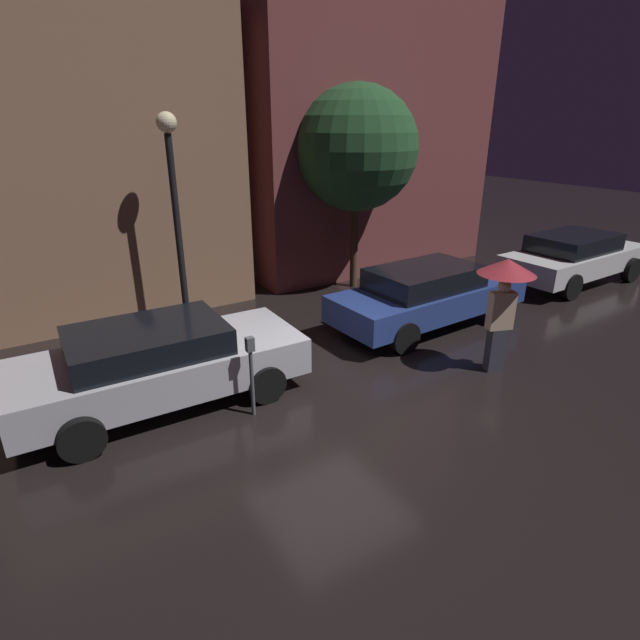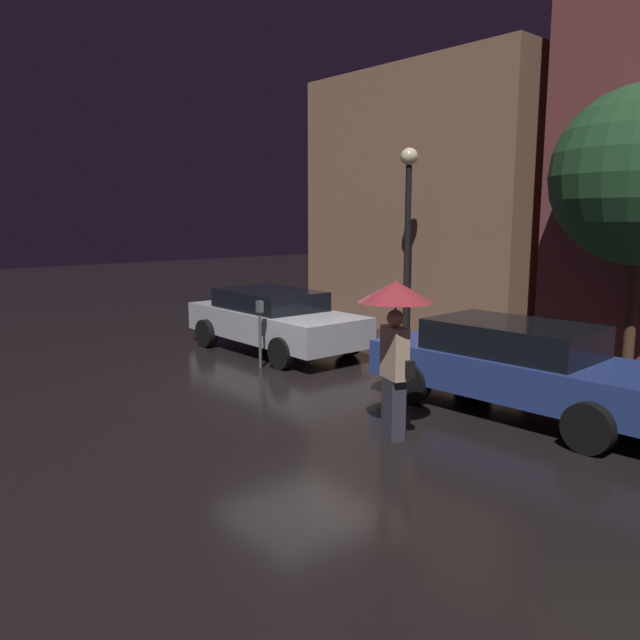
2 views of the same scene
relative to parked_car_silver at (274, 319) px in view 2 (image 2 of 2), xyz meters
name	(u,v)px [view 2 (image 2 of 2)]	position (x,y,z in m)	size (l,w,h in m)	color
ground_plane	(300,383)	(2.43, -1.27, -0.71)	(60.00, 60.00, 0.00)	black
building_facade_left	(433,202)	(0.10, 5.23, 2.59)	(6.64, 3.00, 6.60)	#8C664C
parked_car_silver	(274,319)	(0.00, 0.00, 0.00)	(4.49, 1.99, 1.33)	#B7B7BF
parked_car_blue	(520,365)	(5.89, 0.12, 0.01)	(4.66, 1.89, 1.35)	navy
pedestrian_with_umbrella	(395,319)	(5.42, -2.13, 0.89)	(0.98, 0.98, 2.10)	#383842
parking_meter	(260,327)	(1.06, -1.13, 0.09)	(0.12, 0.10, 1.31)	#4C5154
street_lamp_near	(408,214)	(1.34, 2.80, 2.25)	(0.39, 0.39, 4.42)	black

